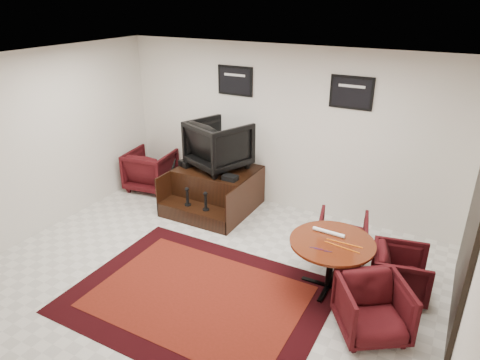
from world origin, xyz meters
name	(u,v)px	position (x,y,z in m)	size (l,w,h in m)	color
ground	(206,278)	(0.00, 0.00, 0.00)	(6.00, 6.00, 0.00)	silver
room_shell	(236,156)	(0.41, 0.12, 1.79)	(6.02, 5.02, 2.81)	silver
area_rug	(198,296)	(0.13, -0.38, 0.01)	(3.12, 2.34, 0.01)	black
shine_podium	(216,190)	(-0.97, 1.88, 0.32)	(1.37, 1.41, 0.70)	black
shine_chair	(219,142)	(-0.97, 2.02, 1.17)	(0.91, 0.85, 0.93)	black
shoes_pair	(188,163)	(-1.51, 1.84, 0.76)	(0.31, 0.35, 0.11)	black
polish_kit	(230,178)	(-0.53, 1.62, 0.74)	(0.24, 0.16, 0.08)	black
umbrella_black	(170,179)	(-1.79, 1.66, 0.44)	(0.33, 0.12, 0.89)	black
umbrella_hooked	(179,176)	(-1.75, 1.88, 0.44)	(0.33, 0.12, 0.88)	black
armchair_side	(151,168)	(-2.49, 1.96, 0.42)	(0.82, 0.77, 0.84)	black
meeting_table	(332,247)	(1.51, 0.59, 0.61)	(1.06, 1.06, 0.69)	#46160A
table_chair_back	(342,233)	(1.44, 1.43, 0.35)	(0.67, 0.63, 0.69)	black
table_chair_window	(401,270)	(2.33, 0.89, 0.35)	(0.67, 0.63, 0.69)	black
table_chair_corner	(373,306)	(2.18, 0.03, 0.37)	(0.71, 0.67, 0.73)	black
paper_roll	(329,232)	(1.42, 0.74, 0.72)	(0.05, 0.05, 0.42)	white
table_clutter	(340,246)	(1.62, 0.52, 0.70)	(0.57, 0.30, 0.01)	orange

